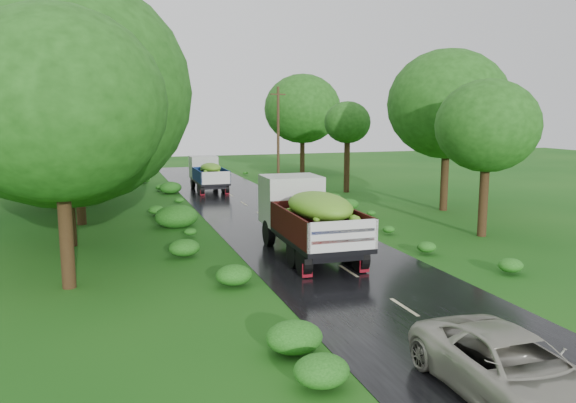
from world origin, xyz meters
name	(u,v)px	position (x,y,z in m)	size (l,w,h in m)	color
ground	(404,308)	(0.00, 0.00, 0.00)	(120.00, 120.00, 0.00)	#11490F
road	(338,264)	(0.00, 5.00, 0.01)	(6.50, 80.00, 0.02)	black
road_lines	(328,258)	(0.00, 6.00, 0.02)	(0.12, 69.60, 0.00)	#BFB78C
truck_near	(307,213)	(-0.59, 6.85, 1.68)	(2.66, 7.14, 2.98)	black
truck_far	(208,172)	(-1.08, 26.71, 1.36)	(2.08, 5.75, 2.41)	black
car	(512,369)	(-0.74, -5.48, 0.69)	(2.23, 4.85, 1.35)	#A2A090
utility_pole	(278,136)	(4.30, 26.59, 3.91)	(1.29, 0.49, 7.60)	#382616
trees_left	(71,95)	(-9.83, 20.64, 6.67)	(6.66, 34.59, 9.34)	black
trees_right	(371,112)	(9.55, 21.62, 5.70)	(5.67, 31.97, 7.84)	black
shrubs	(271,215)	(0.00, 14.00, 0.35)	(11.90, 44.00, 0.70)	#1A5614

